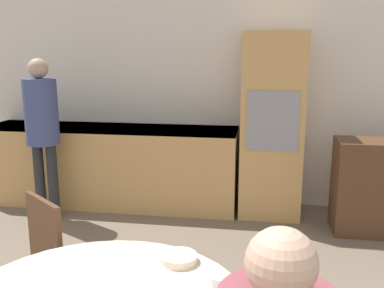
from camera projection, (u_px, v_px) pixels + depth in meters
The scene contains 7 objects.
wall_back at pixel (226, 92), 4.88m from camera, with size 7.12×0.05×2.60m.
kitchen_counter at pixel (112, 165), 4.92m from camera, with size 2.87×0.60×0.92m.
oven_unit at pixel (272, 126), 4.54m from camera, with size 0.64×0.59×1.95m.
chair_far_left at pixel (32, 274), 2.38m from camera, with size 0.56×0.56×0.95m.
person_standing at pixel (42, 121), 4.39m from camera, with size 0.34×0.34×1.68m.
cup at pixel (219, 285), 1.75m from camera, with size 0.08×0.08×0.08m.
bowl_near at pixel (179, 258), 2.01m from camera, with size 0.18×0.18×0.04m.
Camera 1 is at (0.39, -0.09, 1.75)m, focal length 40.00 mm.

